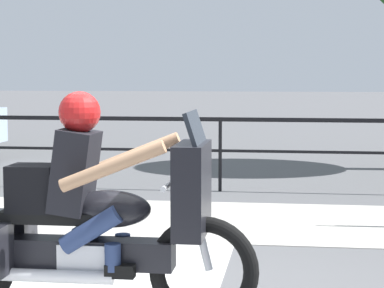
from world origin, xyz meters
name	(u,v)px	position (x,y,z in m)	size (l,w,h in m)	color
sidewalk_band	(202,220)	(0.00, 3.40, 0.01)	(44.00, 2.40, 0.01)	#B7B2A8
fence_railing	(220,133)	(0.00, 5.57, 0.86)	(36.00, 0.05, 1.08)	black
motorcycle	(81,221)	(-0.42, -0.22, 0.71)	(2.50, 0.76, 1.61)	black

